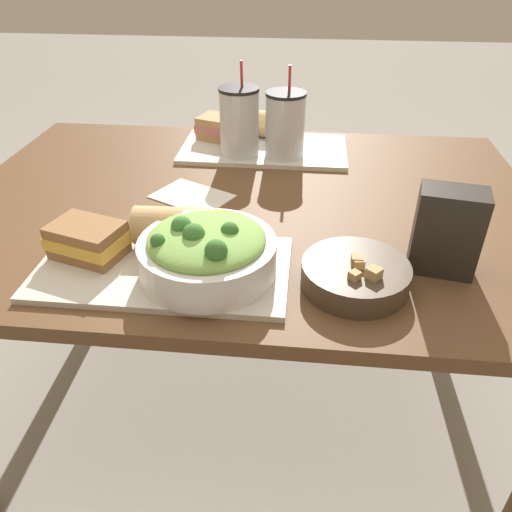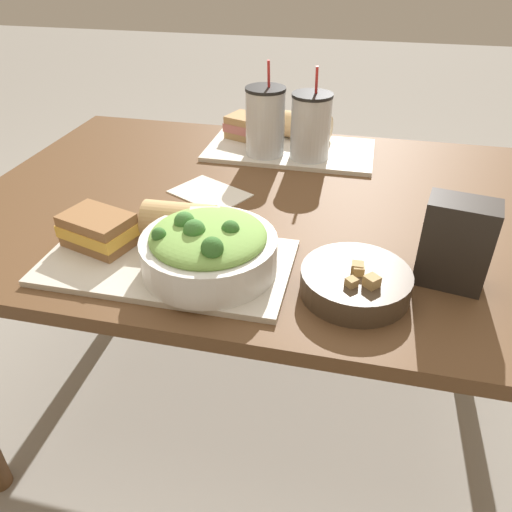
{
  "view_description": "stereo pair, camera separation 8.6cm",
  "coord_description": "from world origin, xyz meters",
  "px_view_note": "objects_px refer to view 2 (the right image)",
  "views": [
    {
      "loc": [
        0.13,
        -1.03,
        1.23
      ],
      "look_at": [
        0.06,
        -0.31,
        0.75
      ],
      "focal_mm": 35.0,
      "sensor_mm": 36.0,
      "label": 1
    },
    {
      "loc": [
        0.22,
        -1.01,
        1.23
      ],
      "look_at": [
        0.06,
        -0.31,
        0.75
      ],
      "focal_mm": 35.0,
      "sensor_mm": 36.0,
      "label": 2
    }
  ],
  "objects_px": {
    "drink_cup_red": "(310,128)",
    "napkin_folded": "(210,193)",
    "salad_bowl": "(209,247)",
    "sandwich_near": "(98,230)",
    "soup_bowl": "(355,282)",
    "baguette_near": "(181,221)",
    "sandwich_far": "(251,128)",
    "drink_cup_dark": "(265,124)",
    "baguette_far": "(306,127)",
    "chip_bag": "(456,243)"
  },
  "relations": [
    {
      "from": "drink_cup_red",
      "to": "napkin_folded",
      "type": "distance_m",
      "value": 0.33
    },
    {
      "from": "salad_bowl",
      "to": "sandwich_near",
      "type": "bearing_deg",
      "value": 172.06
    },
    {
      "from": "sandwich_near",
      "to": "drink_cup_red",
      "type": "bearing_deg",
      "value": 74.25
    },
    {
      "from": "soup_bowl",
      "to": "napkin_folded",
      "type": "bearing_deg",
      "value": 138.98
    },
    {
      "from": "baguette_near",
      "to": "sandwich_far",
      "type": "relative_size",
      "value": 0.89
    },
    {
      "from": "sandwich_near",
      "to": "drink_cup_dark",
      "type": "xyz_separation_m",
      "value": [
        0.22,
        0.53,
        0.05
      ]
    },
    {
      "from": "drink_cup_dark",
      "to": "drink_cup_red",
      "type": "height_order",
      "value": "drink_cup_dark"
    },
    {
      "from": "salad_bowl",
      "to": "baguette_near",
      "type": "bearing_deg",
      "value": 133.45
    },
    {
      "from": "drink_cup_dark",
      "to": "baguette_far",
      "type": "bearing_deg",
      "value": 55.0
    },
    {
      "from": "soup_bowl",
      "to": "baguette_near",
      "type": "relative_size",
      "value": 1.3
    },
    {
      "from": "drink_cup_dark",
      "to": "chip_bag",
      "type": "xyz_separation_m",
      "value": [
        0.43,
        -0.49,
        -0.02
      ]
    },
    {
      "from": "baguette_near",
      "to": "soup_bowl",
      "type": "bearing_deg",
      "value": -106.77
    },
    {
      "from": "drink_cup_dark",
      "to": "chip_bag",
      "type": "relative_size",
      "value": 1.53
    },
    {
      "from": "sandwich_far",
      "to": "baguette_near",
      "type": "bearing_deg",
      "value": -70.97
    },
    {
      "from": "salad_bowl",
      "to": "soup_bowl",
      "type": "height_order",
      "value": "salad_bowl"
    },
    {
      "from": "salad_bowl",
      "to": "chip_bag",
      "type": "height_order",
      "value": "chip_bag"
    },
    {
      "from": "drink_cup_dark",
      "to": "drink_cup_red",
      "type": "distance_m",
      "value": 0.12
    },
    {
      "from": "baguette_far",
      "to": "salad_bowl",
      "type": "bearing_deg",
      "value": -174.31
    },
    {
      "from": "baguette_far",
      "to": "soup_bowl",
      "type": "bearing_deg",
      "value": -153.15
    },
    {
      "from": "chip_bag",
      "to": "napkin_folded",
      "type": "height_order",
      "value": "chip_bag"
    },
    {
      "from": "soup_bowl",
      "to": "sandwich_near",
      "type": "relative_size",
      "value": 1.22
    },
    {
      "from": "drink_cup_dark",
      "to": "chip_bag",
      "type": "distance_m",
      "value": 0.65
    },
    {
      "from": "soup_bowl",
      "to": "drink_cup_red",
      "type": "distance_m",
      "value": 0.58
    },
    {
      "from": "soup_bowl",
      "to": "chip_bag",
      "type": "bearing_deg",
      "value": 24.34
    },
    {
      "from": "salad_bowl",
      "to": "sandwich_far",
      "type": "distance_m",
      "value": 0.67
    },
    {
      "from": "baguette_near",
      "to": "napkin_folded",
      "type": "relative_size",
      "value": 0.69
    },
    {
      "from": "chip_bag",
      "to": "sandwich_far",
      "type": "bearing_deg",
      "value": 140.26
    },
    {
      "from": "soup_bowl",
      "to": "chip_bag",
      "type": "xyz_separation_m",
      "value": [
        0.16,
        0.07,
        0.05
      ]
    },
    {
      "from": "drink_cup_red",
      "to": "chip_bag",
      "type": "relative_size",
      "value": 1.48
    },
    {
      "from": "soup_bowl",
      "to": "sandwich_far",
      "type": "bearing_deg",
      "value": 117.04
    },
    {
      "from": "baguette_far",
      "to": "chip_bag",
      "type": "relative_size",
      "value": 0.97
    },
    {
      "from": "drink_cup_dark",
      "to": "baguette_near",
      "type": "bearing_deg",
      "value": -98.25
    },
    {
      "from": "drink_cup_red",
      "to": "sandwich_far",
      "type": "bearing_deg",
      "value": 150.06
    },
    {
      "from": "sandwich_far",
      "to": "drink_cup_dark",
      "type": "distance_m",
      "value": 0.13
    },
    {
      "from": "soup_bowl",
      "to": "baguette_near",
      "type": "xyz_separation_m",
      "value": [
        -0.34,
        0.09,
        0.03
      ]
    },
    {
      "from": "sandwich_far",
      "to": "baguette_far",
      "type": "bearing_deg",
      "value": 29.42
    },
    {
      "from": "soup_bowl",
      "to": "chip_bag",
      "type": "distance_m",
      "value": 0.18
    },
    {
      "from": "sandwich_far",
      "to": "chip_bag",
      "type": "height_order",
      "value": "chip_bag"
    },
    {
      "from": "soup_bowl",
      "to": "drink_cup_dark",
      "type": "height_order",
      "value": "drink_cup_dark"
    },
    {
      "from": "salad_bowl",
      "to": "chip_bag",
      "type": "relative_size",
      "value": 1.53
    },
    {
      "from": "drink_cup_red",
      "to": "napkin_folded",
      "type": "relative_size",
      "value": 1.13
    },
    {
      "from": "sandwich_near",
      "to": "soup_bowl",
      "type": "bearing_deg",
      "value": 13.08
    },
    {
      "from": "sandwich_far",
      "to": "drink_cup_dark",
      "type": "height_order",
      "value": "drink_cup_dark"
    },
    {
      "from": "sandwich_near",
      "to": "baguette_near",
      "type": "height_order",
      "value": "baguette_near"
    },
    {
      "from": "salad_bowl",
      "to": "napkin_folded",
      "type": "height_order",
      "value": "salad_bowl"
    },
    {
      "from": "soup_bowl",
      "to": "drink_cup_red",
      "type": "relative_size",
      "value": 0.8
    },
    {
      "from": "sandwich_far",
      "to": "sandwich_near",
      "type": "bearing_deg",
      "value": -84.05
    },
    {
      "from": "drink_cup_dark",
      "to": "salad_bowl",
      "type": "bearing_deg",
      "value": -88.3
    },
    {
      "from": "baguette_near",
      "to": "napkin_folded",
      "type": "xyz_separation_m",
      "value": [
        -0.01,
        0.22,
        -0.05
      ]
    },
    {
      "from": "napkin_folded",
      "to": "drink_cup_red",
      "type": "bearing_deg",
      "value": 50.87
    }
  ]
}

